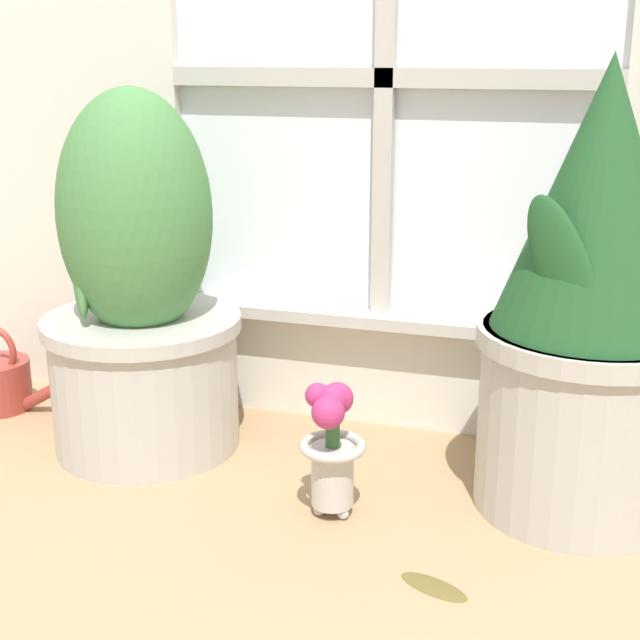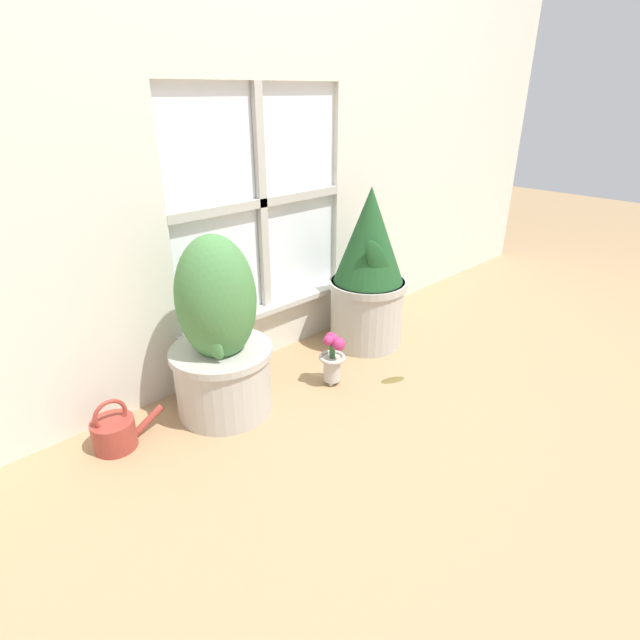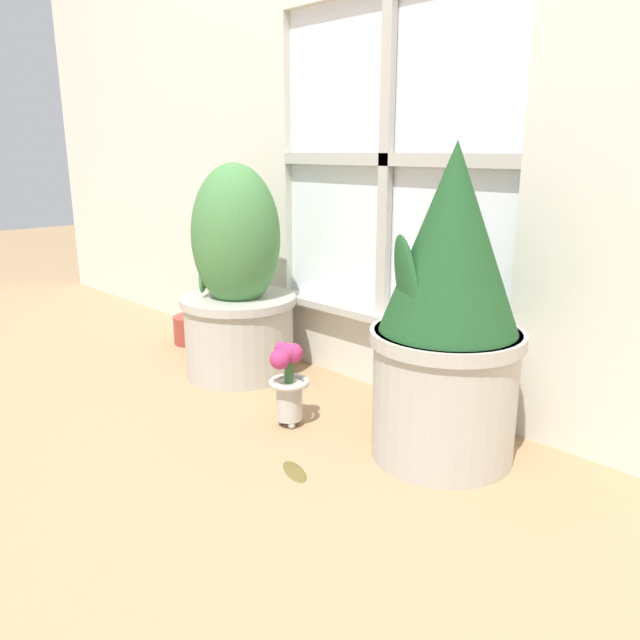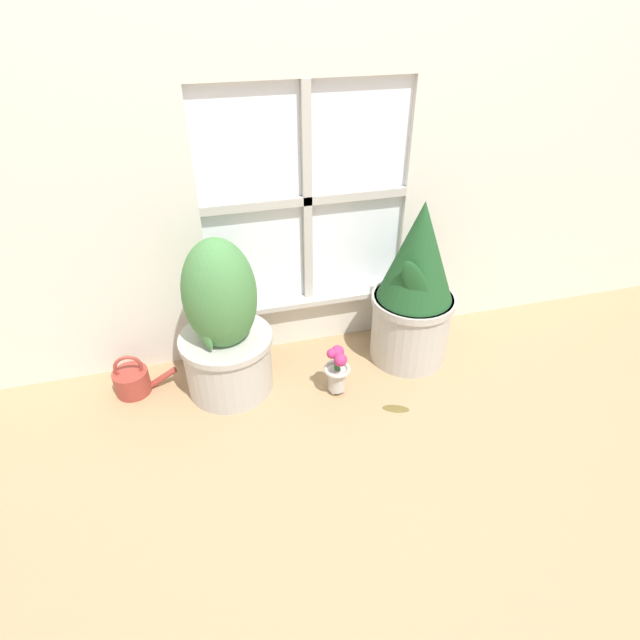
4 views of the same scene
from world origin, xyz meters
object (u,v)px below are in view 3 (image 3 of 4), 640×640
potted_plant_left (238,285)px  watering_can (193,328)px  potted_plant_right (448,313)px  flower_vase (288,379)px

potted_plant_left → watering_can: bearing=169.6°
potted_plant_right → watering_can: bearing=176.6°
potted_plant_left → potted_plant_right: potted_plant_right is taller
watering_can → potted_plant_right: bearing=-3.4°
flower_vase → potted_plant_left: bearing=159.8°
potted_plant_left → watering_can: size_ratio=2.66×
potted_plant_left → watering_can: (-0.40, 0.07, -0.24)m
potted_plant_left → flower_vase: (0.42, -0.16, -0.17)m
potted_plant_left → flower_vase: potted_plant_left is taller
potted_plant_right → watering_can: 1.24m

